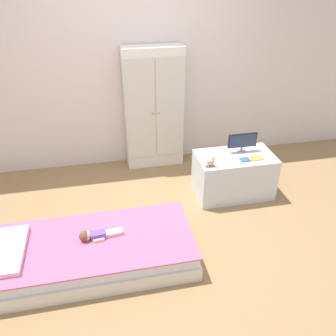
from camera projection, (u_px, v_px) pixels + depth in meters
ground_plane at (157, 231)px, 3.58m from camera, size 10.00×10.00×0.02m
back_wall at (133, 62)px, 4.20m from camera, size 6.40×0.05×2.70m
bed at (93, 252)px, 3.14m from camera, size 1.84×0.82×0.27m
pillow at (5, 251)px, 2.93m from camera, size 0.32×0.59×0.05m
doll at (93, 235)px, 3.08m from camera, size 0.39×0.14×0.10m
wardrobe at (154, 109)px, 4.39m from camera, size 0.74×0.28×1.56m
tv_stand at (234, 175)px, 4.03m from camera, size 0.88×0.50×0.51m
tv_monitor at (242, 141)px, 3.92m from camera, size 0.34×0.10×0.23m
rocking_horse_toy at (211, 162)px, 3.67m from camera, size 0.10×0.04×0.12m
book_blue at (245, 160)px, 3.81m from camera, size 0.11×0.09×0.01m
book_yellow at (256, 158)px, 3.83m from camera, size 0.15×0.09×0.02m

